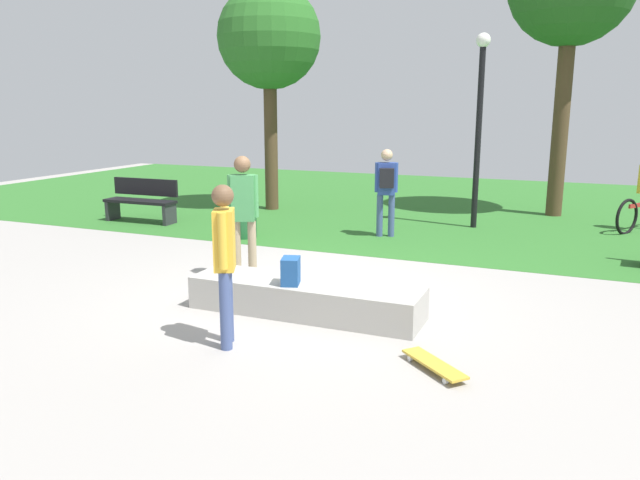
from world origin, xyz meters
TOP-DOWN VIEW (x-y plane):
  - ground_plane at (0.00, 0.00)m, footprint 28.00×28.00m
  - grass_lawn at (0.00, 8.06)m, footprint 26.60×11.88m
  - concrete_ledge at (0.33, -0.87)m, footprint 2.83×0.73m
  - backpack_on_ledge at (0.21, -1.01)m, footprint 0.27×0.33m
  - skater_performing_trick at (-0.02, -2.08)m, footprint 0.32×0.40m
  - skater_watching at (-1.08, 0.15)m, footprint 0.40×0.31m
  - skateboard_by_ledge at (2.11, -1.87)m, footprint 0.73×0.68m
  - park_bench_center_lawn at (-5.32, 3.22)m, footprint 1.61×0.50m
  - tree_young_birch at (-3.50, 5.73)m, footprint 2.35×2.35m
  - lamp_post at (1.32, 5.32)m, footprint 0.28×0.28m
  - trash_bin at (-2.53, 2.66)m, footprint 0.50×0.50m
  - pedestrian_with_backpack at (-0.08, 3.74)m, footprint 0.41×0.41m

SIDE VIEW (x-z plane):
  - ground_plane at x=0.00m, z-range 0.00..0.00m
  - grass_lawn at x=0.00m, z-range 0.00..0.01m
  - skateboard_by_ledge at x=2.11m, z-range 0.02..0.10m
  - concrete_ledge at x=0.33m, z-range 0.00..0.39m
  - trash_bin at x=-2.53m, z-range 0.00..0.84m
  - park_bench_center_lawn at x=-5.32m, z-range 0.03..0.94m
  - backpack_on_ledge at x=0.21m, z-range 0.39..0.71m
  - skater_performing_trick at x=-0.02m, z-range 0.14..1.83m
  - pedestrian_with_backpack at x=-0.08m, z-range 0.16..1.81m
  - skater_watching at x=-1.08m, z-range 0.16..1.93m
  - lamp_post at x=1.32m, z-range 0.44..4.24m
  - tree_young_birch at x=-3.50m, z-range 1.34..6.47m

